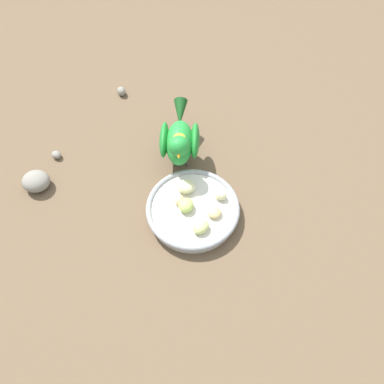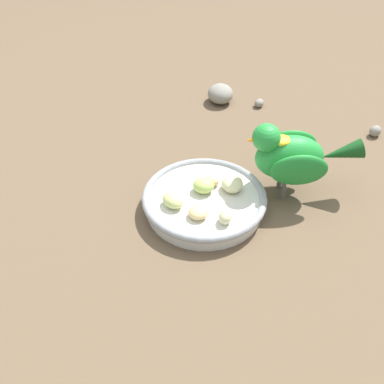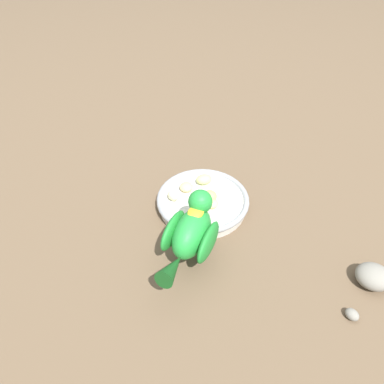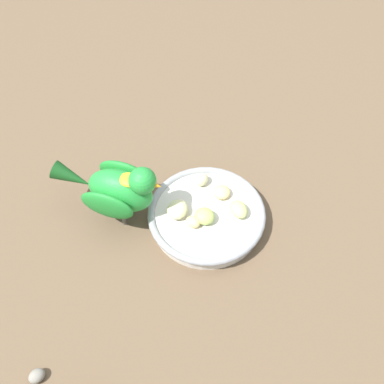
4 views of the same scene
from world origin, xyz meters
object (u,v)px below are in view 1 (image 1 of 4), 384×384
(rock_large, at_px, (36,181))
(pebble_1, at_px, (57,155))
(apple_piece_3, at_px, (201,227))
(apple_piece_0, at_px, (186,207))
(apple_piece_1, at_px, (221,195))
(apple_piece_2, at_px, (214,212))
(apple_piece_5, at_px, (178,200))
(feeding_bowl, at_px, (193,209))
(apple_piece_4, at_px, (186,187))
(pebble_0, at_px, (122,91))
(parrot, at_px, (180,140))

(rock_large, xyz_separation_m, pebble_1, (0.03, 0.08, -0.01))
(apple_piece_3, bearing_deg, pebble_1, 148.52)
(apple_piece_0, distance_m, apple_piece_1, 0.08)
(apple_piece_2, distance_m, apple_piece_5, 0.08)
(feeding_bowl, xyz_separation_m, apple_piece_0, (-0.01, -0.01, 0.02))
(apple_piece_4, xyz_separation_m, pebble_0, (-0.17, 0.32, -0.03))
(apple_piece_2, height_order, pebble_0, apple_piece_2)
(apple_piece_3, distance_m, pebble_0, 0.47)
(apple_piece_2, xyz_separation_m, pebble_0, (-0.23, 0.38, -0.02))
(apple_piece_1, bearing_deg, apple_piece_0, -158.84)
(apple_piece_0, xyz_separation_m, apple_piece_5, (-0.02, 0.02, -0.00))
(parrot, xyz_separation_m, rock_large, (-0.33, -0.07, -0.06))
(parrot, height_order, pebble_0, parrot)
(apple_piece_0, height_order, parrot, parrot)
(apple_piece_5, bearing_deg, rock_large, 169.74)
(apple_piece_3, bearing_deg, apple_piece_1, 60.57)
(parrot, xyz_separation_m, pebble_0, (-0.16, 0.22, -0.07))
(apple_piece_0, xyz_separation_m, pebble_1, (-0.31, 0.16, -0.03))
(pebble_0, bearing_deg, rock_large, -119.36)
(rock_large, distance_m, pebble_0, 0.34)
(apple_piece_2, relative_size, pebble_0, 1.15)
(apple_piece_4, height_order, apple_piece_5, apple_piece_4)
(apple_piece_5, relative_size, rock_large, 0.40)
(rock_large, bearing_deg, pebble_0, 60.64)
(apple_piece_5, bearing_deg, apple_piece_4, 59.95)
(apple_piece_2, height_order, pebble_1, apple_piece_2)
(apple_piece_4, distance_m, pebble_1, 0.33)
(apple_piece_3, relative_size, pebble_0, 1.40)
(feeding_bowl, xyz_separation_m, apple_piece_1, (0.06, 0.02, 0.02))
(apple_piece_1, xyz_separation_m, pebble_0, (-0.25, 0.34, -0.03))
(apple_piece_1, height_order, pebble_0, apple_piece_1)
(pebble_1, bearing_deg, feeding_bowl, -25.35)
(apple_piece_4, bearing_deg, feeding_bowl, -71.45)
(apple_piece_0, relative_size, pebble_1, 1.45)
(apple_piece_2, distance_m, apple_piece_4, 0.09)
(feeding_bowl, bearing_deg, apple_piece_3, -73.25)
(apple_piece_2, bearing_deg, parrot, 115.21)
(apple_piece_2, bearing_deg, apple_piece_4, 133.99)
(feeding_bowl, distance_m, parrot, 0.16)
(feeding_bowl, distance_m, apple_piece_5, 0.04)
(apple_piece_1, relative_size, apple_piece_5, 1.06)
(apple_piece_0, bearing_deg, feeding_bowl, 25.20)
(apple_piece_4, height_order, rock_large, apple_piece_4)
(apple_piece_4, bearing_deg, apple_piece_0, -89.72)
(apple_piece_0, distance_m, apple_piece_3, 0.06)
(parrot, bearing_deg, apple_piece_4, 10.88)
(apple_piece_1, relative_size, pebble_0, 1.01)
(feeding_bowl, xyz_separation_m, pebble_0, (-0.19, 0.37, -0.01))
(apple_piece_1, xyz_separation_m, apple_piece_5, (-0.09, -0.01, -0.00))
(apple_piece_2, distance_m, rock_large, 0.41)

